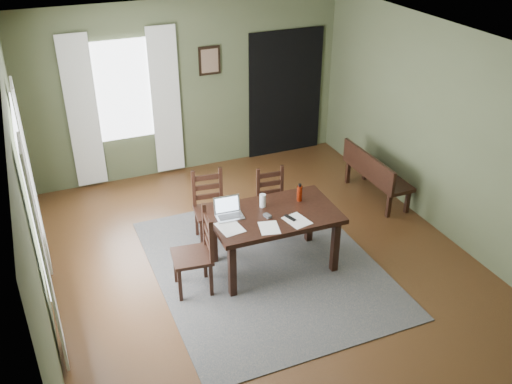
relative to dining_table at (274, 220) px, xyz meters
name	(u,v)px	position (x,y,z in m)	size (l,w,h in m)	color
ground	(265,267)	(-0.10, 0.02, -0.67)	(5.00, 6.00, 0.01)	#492C16
room_shell	(267,131)	(-0.10, 0.02, 1.14)	(5.02, 6.02, 2.71)	#4C5537
rug	(265,266)	(-0.10, 0.02, -0.66)	(2.60, 3.20, 0.01)	#444444
dining_table	(274,220)	(0.00, 0.00, 0.00)	(1.52, 0.94, 0.75)	black
chair_end	(196,254)	(-0.98, -0.06, -0.18)	(0.49, 0.49, 1.00)	black
chair_back_left	(210,208)	(-0.50, 0.88, -0.20)	(0.46, 0.46, 0.95)	black
chair_back_right	(273,203)	(0.32, 0.73, -0.23)	(0.42, 0.42, 0.89)	black
bench	(374,172)	(2.06, 0.99, -0.23)	(0.41, 1.29, 0.73)	black
laptop	(228,211)	(-0.51, 0.16, 0.15)	(0.33, 0.27, 0.21)	#B7B7BC
computer_mouse	(267,216)	(-0.11, -0.05, 0.11)	(0.05, 0.09, 0.03)	#3F3F42
tv_remote	(290,218)	(0.12, -0.18, 0.10)	(0.04, 0.16, 0.02)	black
drinking_glass	(263,201)	(-0.06, 0.19, 0.17)	(0.07, 0.07, 0.16)	silver
water_bottle	(300,193)	(0.40, 0.15, 0.20)	(0.09, 0.09, 0.23)	#98240B
paper_a	(230,227)	(-0.59, -0.10, 0.09)	(0.25, 0.32, 0.00)	white
paper_b	(297,221)	(0.17, -0.26, 0.09)	(0.23, 0.30, 0.00)	white
paper_e	(269,228)	(-0.18, -0.27, 0.09)	(0.22, 0.28, 0.00)	white
window_left	(30,195)	(-2.57, 0.22, 0.78)	(0.01, 1.30, 1.70)	white
window_back	(123,91)	(-1.10, 2.99, 0.78)	(1.00, 0.01, 1.50)	white
curtain_left_near	(45,260)	(-2.54, -0.60, 0.53)	(0.03, 0.48, 2.30)	silver
curtain_left_far	(32,181)	(-2.54, 1.04, 0.53)	(0.03, 0.48, 2.30)	silver
curtain_back_left	(83,113)	(-1.72, 2.96, 0.53)	(0.44, 0.03, 2.30)	silver
curtain_back_right	(166,102)	(-0.48, 2.96, 0.53)	(0.44, 0.03, 2.30)	silver
framed_picture	(209,61)	(0.25, 2.98, 1.08)	(0.34, 0.03, 0.44)	black
doorway_back	(285,93)	(1.55, 2.99, 0.38)	(1.30, 0.03, 2.10)	black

